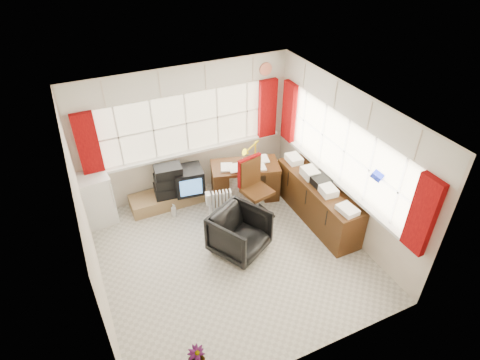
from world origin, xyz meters
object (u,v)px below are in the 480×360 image
at_px(office_chair, 240,233).
at_px(radiator, 221,208).
at_px(credenza, 317,201).
at_px(mini_fridge, 95,198).
at_px(desk, 245,179).
at_px(tv_bench, 168,198).
at_px(crt_tv, 188,180).
at_px(desk_lamp, 255,147).
at_px(task_chair, 253,186).

relative_size(office_chair, radiator, 1.34).
height_order(credenza, mini_fridge, mini_fridge).
distance_m(desk, tv_bench, 1.49).
xyz_separation_m(office_chair, tv_bench, (-0.70, 1.67, -0.24)).
bearing_deg(crt_tv, desk, -16.35).
distance_m(desk, office_chair, 1.45).
xyz_separation_m(crt_tv, mini_fridge, (-1.64, 0.18, -0.01)).
height_order(office_chair, mini_fridge, mini_fridge).
bearing_deg(crt_tv, mini_fridge, 173.65).
xyz_separation_m(desk, desk_lamp, (0.22, 0.03, 0.64)).
bearing_deg(office_chair, task_chair, 22.03).
height_order(desk_lamp, radiator, desk_lamp).
relative_size(tv_bench, crt_tv, 2.41).
bearing_deg(desk_lamp, crt_tv, 167.62).
bearing_deg(office_chair, desk, 31.82).
distance_m(desk, desk_lamp, 0.68).
relative_size(credenza, tv_bench, 1.43).
height_order(desk_lamp, office_chair, desk_lamp).
xyz_separation_m(task_chair, office_chair, (-0.61, -0.76, -0.24)).
bearing_deg(credenza, radiator, 155.96).
relative_size(task_chair, tv_bench, 0.82).
distance_m(desk_lamp, crt_tv, 1.38).
distance_m(task_chair, credenza, 1.16).
xyz_separation_m(radiator, credenza, (1.56, -0.69, 0.15)).
bearing_deg(crt_tv, desk_lamp, -12.38).
relative_size(desk, crt_tv, 2.34).
distance_m(desk_lamp, credenza, 1.47).
xyz_separation_m(desk, crt_tv, (-1.02, 0.30, 0.09)).
height_order(desk, radiator, desk).
xyz_separation_m(desk, mini_fridge, (-2.66, 0.48, 0.07)).
relative_size(desk_lamp, task_chair, 0.41).
bearing_deg(task_chair, radiator, 172.33).
bearing_deg(tv_bench, desk_lamp, -12.95).
bearing_deg(credenza, desk_lamp, 119.77).
xyz_separation_m(desk_lamp, task_chair, (-0.30, -0.53, -0.43)).
height_order(radiator, crt_tv, crt_tv).
bearing_deg(credenza, tv_bench, 146.30).
distance_m(office_chair, radiator, 0.85).
distance_m(office_chair, mini_fridge, 2.63).
bearing_deg(mini_fridge, crt_tv, -6.35).
relative_size(tv_bench, mini_fridge, 1.48).
xyz_separation_m(office_chair, credenza, (1.57, 0.15, 0.02)).
relative_size(task_chair, credenza, 0.57).
relative_size(desk, radiator, 2.26).
height_order(crt_tv, mini_fridge, mini_fridge).
xyz_separation_m(office_chair, crt_tv, (-0.31, 1.57, 0.12)).
bearing_deg(radiator, credenza, -24.04).
bearing_deg(desk, desk_lamp, 7.35).
distance_m(credenza, tv_bench, 2.75).
bearing_deg(task_chair, mini_fridge, 158.99).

